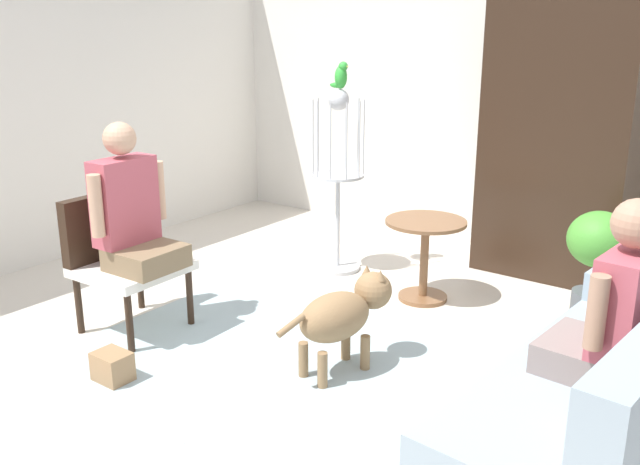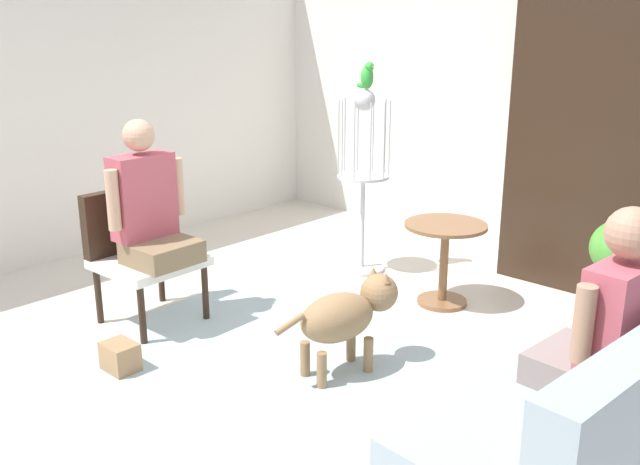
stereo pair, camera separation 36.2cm
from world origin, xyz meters
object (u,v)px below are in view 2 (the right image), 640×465
person_on_couch (608,320)px  person_on_armchair (148,206)px  bird_cage_stand (363,182)px  handbag (120,357)px  couch (607,415)px  dog (347,314)px  armoire_cabinet (595,144)px  parrot (367,76)px  armchair (138,244)px  round_end_table (444,252)px  potted_plant (622,263)px

person_on_couch → person_on_armchair: size_ratio=0.92×
bird_cage_stand → handbag: size_ratio=7.06×
couch → dog: (-1.45, -0.04, 0.06)m
armoire_cabinet → handbag: (-1.32, -3.18, -0.98)m
dog → parrot: parrot is taller
bird_cage_stand → couch: bearing=-28.1°
person_on_armchair → armoire_cabinet: bearing=56.8°
bird_cage_stand → person_on_armchair: bearing=-101.6°
parrot → bird_cage_stand: bearing=-180.0°
armchair → parrot: 2.05m
round_end_table → dog: size_ratio=0.74×
bird_cage_stand → handbag: bearing=-88.3°
round_end_table → handbag: (-0.79, -2.09, -0.30)m
dog → couch: bearing=1.8°
couch → round_end_table: 1.98m
person_on_couch → armoire_cabinet: (-1.03, 2.27, 0.33)m
parrot → armoire_cabinet: 1.72m
potted_plant → armoire_cabinet: size_ratio=0.36×
person_on_armchair → parrot: size_ratio=4.51×
round_end_table → bird_cage_stand: size_ratio=0.41×
armchair → potted_plant: 3.08m
person_on_couch → handbag: size_ratio=4.06×
parrot → armchair: bearing=-106.8°
handbag → armoire_cabinet: bearing=67.5°
armchair → person_on_armchair: 0.32m
couch → round_end_table: couch is taller
couch → armchair: 2.99m
person_on_couch → armoire_cabinet: armoire_cabinet is taller
person_on_armchair → bird_cage_stand: size_ratio=0.63×
couch → handbag: bearing=-159.0°
dog → handbag: dog is taller
armoire_cabinet → potted_plant: bearing=-54.3°
bird_cage_stand → parrot: bearing=0.0°
person_on_armchair → parrot: (0.37, 1.70, 0.73)m
round_end_table → bird_cage_stand: (-0.86, 0.15, 0.34)m
person_on_armchair → bird_cage_stand: 1.74m
armchair → potted_plant: bearing=37.6°
potted_plant → handbag: (-1.87, -2.40, -0.39)m
person_on_armchair → round_end_table: (1.21, 1.56, -0.41)m
dog → armoire_cabinet: bearing=80.8°
armchair → person_on_armchair: bearing=1.9°
armchair → bird_cage_stand: 1.79m
dog → armoire_cabinet: 2.44m
person_on_couch → round_end_table: person_on_couch is taller
dog → bird_cage_stand: 1.74m
person_on_armchair → handbag: person_on_armchair is taller
parrot → armoire_cabinet: size_ratio=0.09×
couch → bird_cage_stand: bird_cage_stand is taller
armchair → handbag: 0.88m
person_on_couch → bird_cage_stand: bearing=151.2°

